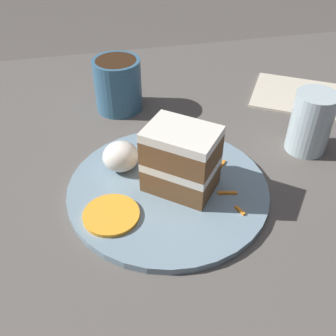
{
  "coord_description": "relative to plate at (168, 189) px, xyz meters",
  "views": [
    {
      "loc": [
        0.13,
        0.37,
        0.41
      ],
      "look_at": [
        0.04,
        -0.02,
        0.07
      ],
      "focal_mm": 42.0,
      "sensor_mm": 36.0,
      "label": 1
    }
  ],
  "objects": [
    {
      "name": "dining_table",
      "position": [
        -0.04,
        0.02,
        -0.02
      ],
      "size": [
        1.17,
        1.06,
        0.03
      ],
      "primitive_type": "cube",
      "color": "#56514C",
      "rests_on": "ground"
    },
    {
      "name": "cake_slice",
      "position": [
        -0.02,
        0.0,
        0.05
      ],
      "size": [
        0.11,
        0.11,
        0.09
      ],
      "rotation": [
        0.0,
        0.0,
        0.89
      ],
      "color": "brown",
      "rests_on": "plate"
    },
    {
      "name": "menu_card",
      "position": [
        -0.31,
        -0.21,
        -0.0
      ],
      "size": [
        0.23,
        0.22,
        0.0
      ],
      "primitive_type": "cube",
      "rotation": [
        0.0,
        0.0,
        4.16
      ],
      "color": "beige",
      "rests_on": "dining_table"
    },
    {
      "name": "drinking_glass",
      "position": [
        -0.24,
        -0.05,
        0.04
      ],
      "size": [
        0.06,
        0.06,
        0.1
      ],
      "color": "silver",
      "rests_on": "dining_table"
    },
    {
      "name": "plate",
      "position": [
        0.0,
        0.0,
        0.0
      ],
      "size": [
        0.28,
        0.28,
        0.01
      ],
      "primitive_type": "cylinder",
      "color": "gray",
      "rests_on": "dining_table"
    },
    {
      "name": "carrot_shreds_scatter",
      "position": [
        -0.07,
        0.0,
        0.01
      ],
      "size": [
        0.07,
        0.17,
        0.0
      ],
      "color": "orange",
      "rests_on": "plate"
    },
    {
      "name": "ground_plane",
      "position": [
        -0.04,
        0.02,
        -0.04
      ],
      "size": [
        6.0,
        6.0,
        0.0
      ],
      "primitive_type": "plane",
      "color": "#4C4742",
      "rests_on": "ground"
    },
    {
      "name": "orange_garnish",
      "position": [
        0.08,
        0.04,
        0.01
      ],
      "size": [
        0.07,
        0.07,
        0.01
      ],
      "primitive_type": "cylinder",
      "color": "orange",
      "rests_on": "plate"
    },
    {
      "name": "cream_dollop",
      "position": [
        0.06,
        -0.05,
        0.03
      ],
      "size": [
        0.05,
        0.05,
        0.04
      ],
      "primitive_type": "ellipsoid",
      "color": "white",
      "rests_on": "plate"
    },
    {
      "name": "coffee_mug",
      "position": [
        0.04,
        -0.24,
        0.05
      ],
      "size": [
        0.08,
        0.08,
        0.09
      ],
      "color": "#386684",
      "rests_on": "dining_table"
    }
  ]
}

